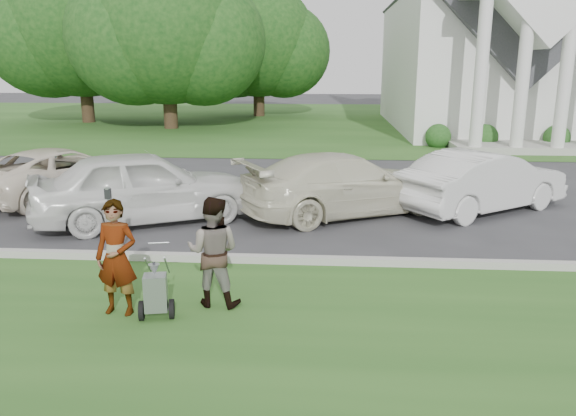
# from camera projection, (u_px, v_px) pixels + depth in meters

# --- Properties ---
(ground) EXTENTS (120.00, 120.00, 0.00)m
(ground) POSITION_uv_depth(u_px,v_px,m) (285.00, 275.00, 9.59)
(ground) COLOR #333335
(ground) RESTS_ON ground
(grass_strip) EXTENTS (80.00, 7.00, 0.01)m
(grass_strip) POSITION_uv_depth(u_px,v_px,m) (267.00, 366.00, 6.69)
(grass_strip) COLOR #29551D
(grass_strip) RESTS_ON ground
(church_lawn) EXTENTS (80.00, 30.00, 0.01)m
(church_lawn) POSITION_uv_depth(u_px,v_px,m) (316.00, 121.00, 35.68)
(church_lawn) COLOR #29551D
(church_lawn) RESTS_ON ground
(curb) EXTENTS (80.00, 0.18, 0.15)m
(curb) POSITION_uv_depth(u_px,v_px,m) (287.00, 260.00, 10.10)
(curb) COLOR #9E9E93
(curb) RESTS_ON ground
(church) EXTENTS (9.19, 19.00, 24.10)m
(church) POSITION_uv_depth(u_px,v_px,m) (485.00, 17.00, 29.85)
(church) COLOR white
(church) RESTS_ON ground
(tree_left) EXTENTS (10.63, 8.40, 9.71)m
(tree_left) POSITION_uv_depth(u_px,v_px,m) (166.00, 33.00, 30.09)
(tree_left) COLOR #332316
(tree_left) RESTS_ON ground
(tree_far) EXTENTS (11.64, 9.20, 10.73)m
(tree_far) POSITION_uv_depth(u_px,v_px,m) (80.00, 26.00, 33.24)
(tree_far) COLOR #332316
(tree_far) RESTS_ON ground
(tree_back) EXTENTS (9.61, 7.60, 8.89)m
(tree_back) POSITION_uv_depth(u_px,v_px,m) (258.00, 45.00, 37.65)
(tree_back) COLOR #332316
(tree_back) RESTS_ON ground
(striping_cart) EXTENTS (0.58, 1.01, 0.89)m
(striping_cart) POSITION_uv_depth(u_px,v_px,m) (156.00, 294.00, 7.85)
(striping_cart) COLOR black
(striping_cart) RESTS_ON ground
(person_left) EXTENTS (0.65, 0.46, 1.67)m
(person_left) POSITION_uv_depth(u_px,v_px,m) (117.00, 259.00, 7.91)
(person_left) COLOR #999999
(person_left) RESTS_ON ground
(person_right) EXTENTS (0.86, 0.70, 1.65)m
(person_right) POSITION_uv_depth(u_px,v_px,m) (213.00, 252.00, 8.21)
(person_right) COLOR #999999
(person_right) RESTS_ON ground
(parking_meter_near) EXTENTS (0.10, 0.09, 1.43)m
(parking_meter_near) POSITION_uv_depth(u_px,v_px,m) (110.00, 217.00, 9.82)
(parking_meter_near) COLOR gray
(parking_meter_near) RESTS_ON ground
(car_a) EXTENTS (4.06, 5.33, 1.34)m
(car_a) POSITION_uv_depth(u_px,v_px,m) (61.00, 173.00, 15.04)
(car_a) COLOR beige
(car_a) RESTS_ON ground
(car_b) EXTENTS (5.24, 3.89, 1.66)m
(car_b) POSITION_uv_depth(u_px,v_px,m) (144.00, 186.00, 12.63)
(car_b) COLOR silver
(car_b) RESTS_ON ground
(car_c) EXTENTS (5.42, 4.26, 1.47)m
(car_c) POSITION_uv_depth(u_px,v_px,m) (344.00, 184.00, 13.30)
(car_c) COLOR beige
(car_c) RESTS_ON ground
(car_d) EXTENTS (4.59, 3.88, 1.48)m
(car_d) POSITION_uv_depth(u_px,v_px,m) (483.00, 181.00, 13.60)
(car_d) COLOR silver
(car_d) RESTS_ON ground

